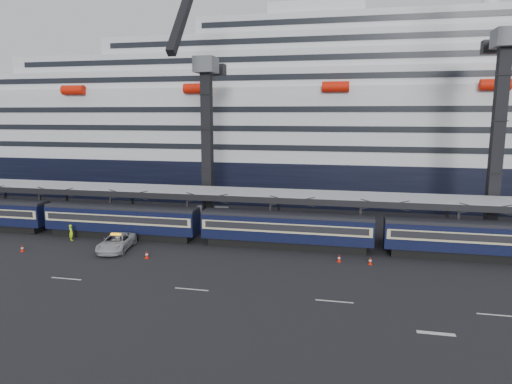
# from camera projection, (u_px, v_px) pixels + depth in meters

# --- Properties ---
(ground) EXTENTS (260.00, 260.00, 0.00)m
(ground) POSITION_uv_depth(u_px,v_px,m) (360.00, 285.00, 39.70)
(ground) COLOR black
(ground) RESTS_ON ground
(lane_markings) EXTENTS (111.00, 4.27, 0.02)m
(lane_markings) POSITION_uv_depth(u_px,v_px,m) (476.00, 320.00, 32.96)
(lane_markings) COLOR beige
(lane_markings) RESTS_ON ground
(train) EXTENTS (133.05, 3.00, 4.05)m
(train) POSITION_uv_depth(u_px,v_px,m) (316.00, 230.00, 49.94)
(train) COLOR black
(train) RESTS_ON ground
(canopy) EXTENTS (130.00, 6.25, 5.53)m
(canopy) POSITION_uv_depth(u_px,v_px,m) (361.00, 198.00, 52.31)
(canopy) COLOR #999BA1
(canopy) RESTS_ON ground
(cruise_ship) EXTENTS (214.09, 28.84, 34.00)m
(cruise_ship) POSITION_uv_depth(u_px,v_px,m) (354.00, 128.00, 82.17)
(cruise_ship) COLOR black
(cruise_ship) RESTS_ON ground
(crane_dark_near) EXTENTS (4.50, 17.75, 35.08)m
(crane_dark_near) POSITION_uv_depth(u_px,v_px,m) (206.00, 136.00, 59.80)
(crane_dark_near) COLOR #494C51
(crane_dark_near) RESTS_ON ground
(crane_dark_mid) EXTENTS (4.50, 18.24, 39.64)m
(crane_dark_mid) POSITION_uv_depth(u_px,v_px,m) (500.00, 127.00, 51.27)
(crane_dark_mid) COLOR #494C51
(crane_dark_mid) RESTS_ON ground
(pickup_truck) EXTENTS (3.87, 6.64, 1.74)m
(pickup_truck) POSITION_uv_depth(u_px,v_px,m) (116.00, 242.00, 49.87)
(pickup_truck) COLOR #A4A6AB
(pickup_truck) RESTS_ON ground
(worker) EXTENTS (0.83, 0.76, 1.90)m
(worker) POSITION_uv_depth(u_px,v_px,m) (71.00, 233.00, 53.72)
(worker) COLOR #BCFF0D
(worker) RESTS_ON ground
(traffic_cone_b) EXTENTS (0.38, 0.38, 0.77)m
(traffic_cone_b) POSITION_uv_depth(u_px,v_px,m) (22.00, 248.00, 49.40)
(traffic_cone_b) COLOR red
(traffic_cone_b) RESTS_ON ground
(traffic_cone_c) EXTENTS (0.41, 0.41, 0.81)m
(traffic_cone_c) POSITION_uv_depth(u_px,v_px,m) (147.00, 255.00, 47.08)
(traffic_cone_c) COLOR red
(traffic_cone_c) RESTS_ON ground
(traffic_cone_d) EXTENTS (0.39, 0.39, 0.78)m
(traffic_cone_d) POSITION_uv_depth(u_px,v_px,m) (339.00, 258.00, 45.96)
(traffic_cone_d) COLOR red
(traffic_cone_d) RESTS_ON ground
(traffic_cone_e) EXTENTS (0.39, 0.39, 0.79)m
(traffic_cone_e) POSITION_uv_depth(u_px,v_px,m) (370.00, 261.00, 45.15)
(traffic_cone_e) COLOR red
(traffic_cone_e) RESTS_ON ground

